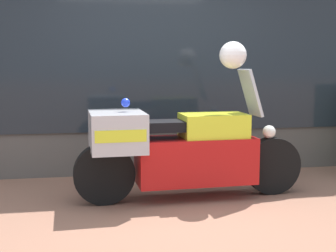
{
  "coord_description": "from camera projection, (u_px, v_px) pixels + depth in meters",
  "views": [
    {
      "loc": [
        -0.78,
        -3.97,
        1.39
      ],
      "look_at": [
        0.1,
        1.13,
        0.7
      ],
      "focal_mm": 50.0,
      "sensor_mm": 36.0,
      "label": 1
    }
  ],
  "objects": [
    {
      "name": "ground_plane",
      "position": [
        179.0,
        219.0,
        4.2
      ],
      "size": [
        60.0,
        60.0,
        0.0
      ],
      "primitive_type": "plane",
      "color": "#8E604C"
    },
    {
      "name": "shop_building",
      "position": [
        113.0,
        38.0,
        5.85
      ],
      "size": [
        6.04,
        0.55,
        3.39
      ],
      "color": "#56514C",
      "rests_on": "ground"
    },
    {
      "name": "window_display",
      "position": [
        183.0,
        135.0,
        6.2
      ],
      "size": [
        4.52,
        0.3,
        1.87
      ],
      "color": "slate",
      "rests_on": "ground"
    },
    {
      "name": "paramedic_motorcycle",
      "position": [
        177.0,
        148.0,
        4.75
      ],
      "size": [
        2.4,
        0.7,
        1.34
      ],
      "rotation": [
        0.0,
        0.0,
        0.04
      ],
      "color": "black",
      "rests_on": "ground"
    },
    {
      "name": "white_helmet",
      "position": [
        233.0,
        55.0,
        4.75
      ],
      "size": [
        0.28,
        0.28,
        0.28
      ],
      "primitive_type": "sphere",
      "color": "white",
      "rests_on": "paramedic_motorcycle"
    }
  ]
}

